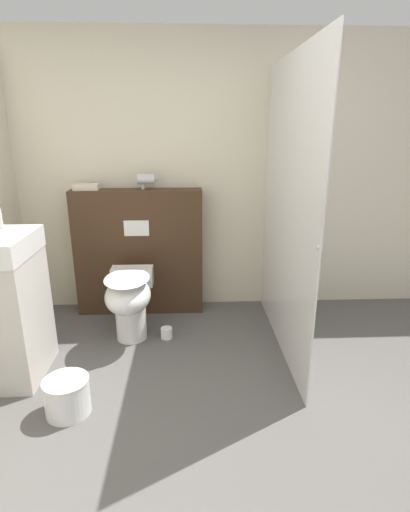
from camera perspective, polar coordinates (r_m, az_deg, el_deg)
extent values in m
plane|color=#565451|center=(2.37, -0.73, -27.67)|extent=(12.00, 12.00, 0.00)
cube|color=beige|center=(3.76, -1.82, 11.18)|extent=(8.00, 0.06, 2.50)
cube|color=#3D2819|center=(3.76, -9.37, 0.53)|extent=(1.17, 0.21, 1.16)
cube|color=white|center=(3.59, -9.77, 3.93)|extent=(0.22, 0.01, 0.14)
cube|color=silver|center=(3.04, 11.61, 6.26)|extent=(0.01, 1.62, 2.19)
sphere|color=#B2B2B7|center=(2.33, 16.03, 1.25)|extent=(0.04, 0.04, 0.04)
cylinder|color=white|center=(3.40, -10.53, -8.46)|extent=(0.25, 0.25, 0.39)
ellipsoid|color=white|center=(3.23, -10.95, -5.58)|extent=(0.36, 0.48, 0.27)
ellipsoid|color=white|center=(3.18, -11.10, -3.14)|extent=(0.35, 0.47, 0.02)
cube|color=white|center=(3.48, -10.34, -2.88)|extent=(0.35, 0.15, 0.16)
cube|color=beige|center=(3.10, -26.58, -7.88)|extent=(0.46, 0.56, 0.88)
cylinder|color=silver|center=(3.03, -27.18, 4.74)|extent=(0.02, 0.02, 0.14)
cylinder|color=#B7B7BC|center=(3.62, -8.43, 10.81)|extent=(0.15, 0.09, 0.09)
cone|color=#B7B7BC|center=(3.61, -6.99, 10.85)|extent=(0.03, 0.08, 0.08)
cylinder|color=#B7B7BC|center=(3.63, -8.86, 10.03)|extent=(0.03, 0.03, 0.08)
cube|color=beige|center=(3.71, -16.58, 9.45)|extent=(0.22, 0.13, 0.05)
cylinder|color=white|center=(3.42, -5.51, -10.88)|extent=(0.10, 0.10, 0.09)
cylinder|color=silver|center=(2.73, -19.06, -18.51)|extent=(0.27, 0.27, 0.22)
cylinder|color=silver|center=(2.67, -19.32, -16.49)|extent=(0.28, 0.28, 0.01)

